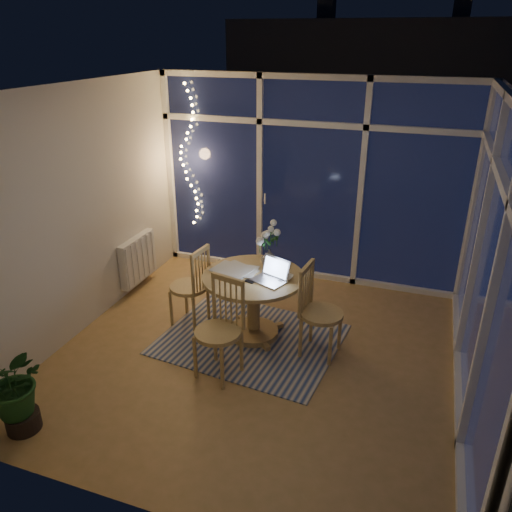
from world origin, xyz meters
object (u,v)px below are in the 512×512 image
Objects in this scene: chair_left at (189,285)px; laptop at (269,271)px; dining_table at (253,306)px; chair_right at (322,312)px; flower_vase at (269,257)px; potted_plant at (16,392)px; chair_front at (218,330)px.

chair_left is 1.03m from laptop.
chair_right is at bearing -7.14° from dining_table.
potted_plant is at bearing -122.18° from flower_vase.
chair_right is at bearing 20.20° from laptop.
flower_vase is at bearing 57.82° from potted_plant.
dining_table is 0.53m from laptop.
laptop is at bearing 91.23° from chair_left.
chair_front is at bearing -96.15° from dining_table.
chair_front is 3.00× the size of laptop.
chair_left is 1.03m from chair_front.
chair_front is at bearing 134.80° from chair_right.
chair_right is at bearing 92.61° from chair_left.
chair_left is 0.96m from flower_vase.
laptop is 0.44× the size of potted_plant.
laptop is at bearing -22.30° from dining_table.
dining_table is 0.78m from chair_front.
chair_left is at bearing -163.54° from laptop.
chair_right is 1.30× the size of potted_plant.
dining_table is 2.38m from potted_plant.
chair_left reaches higher than potted_plant.
chair_right reaches higher than laptop.
laptop is (-0.57, 0.02, 0.36)m from chair_right.
flower_vase is at bearing 94.10° from chair_front.
laptop is 1.58× the size of flower_vase.
laptop is at bearing -73.18° from flower_vase.
dining_table is 0.77m from chair_right.
chair_left is at bearing 144.86° from chair_front.
chair_left is at bearing -162.60° from flower_vase.
flower_vase is at bearing 73.03° from dining_table.
chair_front reaches higher than chair_right.
laptop is 0.37m from flower_vase.
chair_front is at bearing -99.12° from flower_vase.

